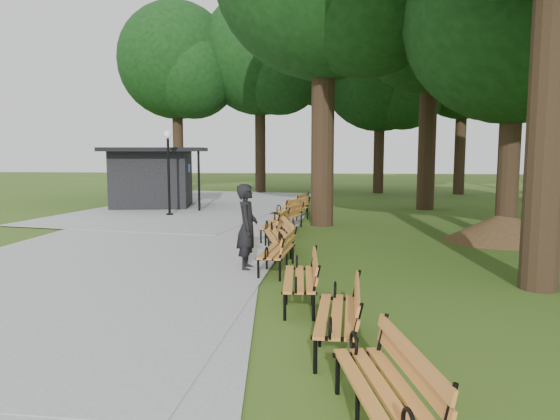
# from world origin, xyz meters

# --- Properties ---
(ground) EXTENTS (100.00, 100.00, 0.00)m
(ground) POSITION_xyz_m (0.00, 0.00, 0.00)
(ground) COLOR #304E16
(ground) RESTS_ON ground
(path) EXTENTS (12.00, 38.00, 0.06)m
(path) POSITION_xyz_m (-4.00, 3.00, 0.03)
(path) COLOR gray
(path) RESTS_ON ground
(person) EXTENTS (0.48, 0.71, 1.89)m
(person) POSITION_xyz_m (-0.59, 1.32, 0.94)
(person) COLOR black
(person) RESTS_ON ground
(kiosk) EXTENTS (4.94, 4.47, 2.74)m
(kiosk) POSITION_xyz_m (-6.91, 13.23, 1.37)
(kiosk) COLOR black
(kiosk) RESTS_ON ground
(lamp_post) EXTENTS (0.32, 0.32, 3.39)m
(lamp_post) POSITION_xyz_m (-5.18, 10.26, 2.42)
(lamp_post) COLOR black
(lamp_post) RESTS_ON ground
(dirt_mound) EXTENTS (2.82, 2.82, 0.86)m
(dirt_mound) POSITION_xyz_m (6.17, 5.55, 0.43)
(dirt_mound) COLOR #47301C
(dirt_mound) RESTS_ON ground
(bench_0) EXTENTS (1.01, 1.99, 0.88)m
(bench_0) POSITION_xyz_m (1.67, -5.03, 0.44)
(bench_0) COLOR orange
(bench_0) RESTS_ON ground
(bench_1) EXTENTS (0.72, 1.93, 0.88)m
(bench_1) POSITION_xyz_m (1.29, -2.97, 0.44)
(bench_1) COLOR orange
(bench_1) RESTS_ON ground
(bench_2) EXTENTS (0.75, 1.93, 0.88)m
(bench_2) POSITION_xyz_m (0.69, -1.11, 0.44)
(bench_2) COLOR orange
(bench_2) RESTS_ON ground
(bench_3) EXTENTS (0.80, 1.95, 0.88)m
(bench_3) POSITION_xyz_m (0.06, 1.26, 0.44)
(bench_3) COLOR orange
(bench_3) RESTS_ON ground
(bench_4) EXTENTS (1.05, 2.00, 0.88)m
(bench_4) POSITION_xyz_m (-0.14, 3.27, 0.44)
(bench_4) COLOR orange
(bench_4) RESTS_ON ground
(bench_5) EXTENTS (0.81, 1.95, 0.88)m
(bench_5) POSITION_xyz_m (-0.41, 5.15, 0.44)
(bench_5) COLOR orange
(bench_5) RESTS_ON ground
(bench_6) EXTENTS (1.13, 2.00, 0.88)m
(bench_6) POSITION_xyz_m (-0.21, 6.99, 0.44)
(bench_6) COLOR orange
(bench_6) RESTS_ON ground
(bench_7) EXTENTS (1.41, 1.99, 0.88)m
(bench_7) POSITION_xyz_m (-0.21, 9.18, 0.44)
(bench_7) COLOR orange
(bench_7) RESTS_ON ground
(bench_8) EXTENTS (1.04, 1.99, 0.88)m
(bench_8) POSITION_xyz_m (-0.18, 11.25, 0.44)
(bench_8) COLOR orange
(bench_8) RESTS_ON ground
(lawn_tree_1) EXTENTS (6.27, 6.27, 9.60)m
(lawn_tree_1) POSITION_xyz_m (6.23, 5.62, 6.43)
(lawn_tree_1) COLOR black
(lawn_tree_1) RESTS_ON ground
(lawn_tree_4) EXTENTS (7.33, 7.33, 12.39)m
(lawn_tree_4) POSITION_xyz_m (5.40, 13.65, 8.67)
(lawn_tree_4) COLOR black
(lawn_tree_4) RESTS_ON ground
(tree_backdrop) EXTENTS (37.34, 9.65, 16.42)m
(tree_backdrop) POSITION_xyz_m (6.84, 22.75, 8.21)
(tree_backdrop) COLOR black
(tree_backdrop) RESTS_ON ground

